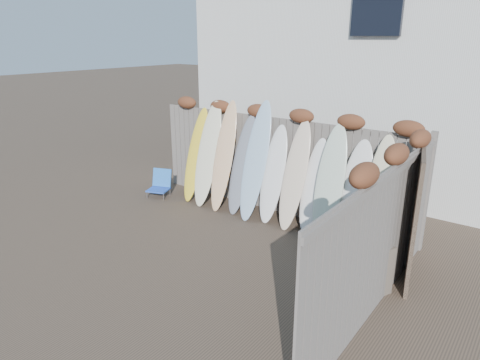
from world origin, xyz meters
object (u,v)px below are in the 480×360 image
Objects in this scene: lattice_panel at (415,217)px; surfboard_0 at (196,155)px; wooden_crate at (365,266)px; beach_chair at (160,184)px.

lattice_panel is 0.94× the size of surfboard_0.
wooden_crate is 4.72m from surfboard_0.
lattice_panel is at bearing -2.24° from beach_chair.
surfboard_0 is at bearing 24.82° from beach_chair.
lattice_panel is at bearing -4.99° from surfboard_0.
wooden_crate is at bearing -135.20° from lattice_panel.
lattice_panel reaches higher than beach_chair.
lattice_panel is 4.95m from surfboard_0.
lattice_panel is (5.73, -0.22, 0.72)m from beach_chair.
surfboard_0 is (0.81, 0.38, 0.75)m from beach_chair.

